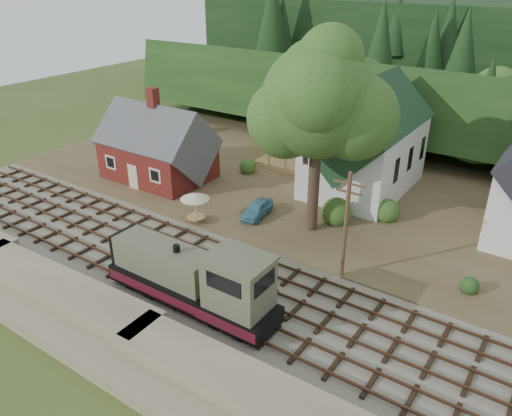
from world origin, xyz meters
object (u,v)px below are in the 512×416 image
Objects in this scene: locomotive at (196,280)px; car_green at (115,156)px; car_blue at (257,209)px; patio_set at (195,197)px.

locomotive is 28.35m from car_green.
locomotive is 12.93m from car_blue.
car_blue is 5.47m from patio_set.
locomotive reaches higher than patio_set.
patio_set reaches higher than car_blue.
car_blue is (-3.79, 12.31, -1.15)m from locomotive.
car_blue reaches higher than car_green.
locomotive is at bearing -106.93° from car_green.
car_blue is at bearing 107.12° from locomotive.
car_blue is 1.18× the size of car_green.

